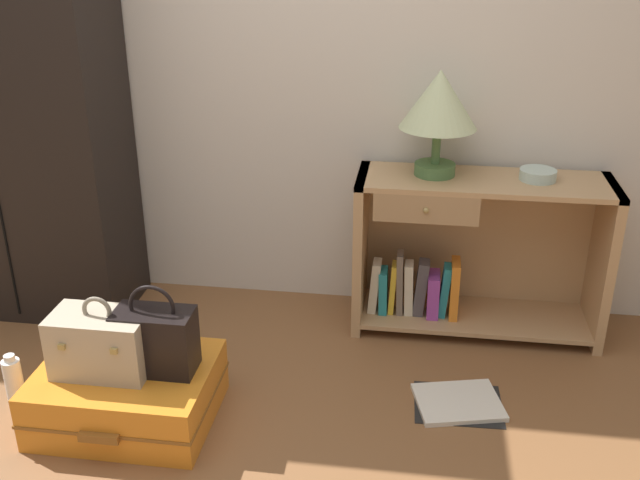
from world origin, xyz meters
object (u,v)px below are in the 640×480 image
suitcase_large (128,393)px  handbag (155,339)px  wardrobe (8,83)px  table_lamp (439,104)px  open_book_on_floor (458,403)px  bowl (538,175)px  bottle (14,382)px  bookshelf (468,254)px  train_case (101,343)px

suitcase_large → handbag: size_ratio=1.87×
wardrobe → table_lamp: 1.82m
wardrobe → open_book_on_floor: (1.95, -0.56, -1.04)m
bowl → suitcase_large: size_ratio=0.24×
suitcase_large → bottle: bearing=178.1°
table_lamp → suitcase_large: table_lamp is taller
bowl → bottle: bowl is taller
suitcase_large → bowl: bearing=30.3°
table_lamp → open_book_on_floor: size_ratio=1.20×
bottle → open_book_on_floor: size_ratio=0.60×
bowl → open_book_on_floor: size_ratio=0.41×
suitcase_large → handbag: (0.12, 0.01, 0.23)m
bookshelf → table_lamp: size_ratio=2.42×
table_lamp → train_case: 1.59m
handbag → open_book_on_floor: 1.15m
table_lamp → bowl: (0.42, -0.01, -0.28)m
bottle → open_book_on_floor: (1.65, 0.24, -0.09)m
bottle → wardrobe: bearing=110.4°
bowl → train_case: bearing=-150.1°
train_case → open_book_on_floor: 1.33m
open_book_on_floor → table_lamp: bearing=102.1°
suitcase_large → bottle: 0.45m
bookshelf → handbag: bearing=-142.6°
table_lamp → suitcase_large: size_ratio=0.70×
handbag → bottle: 0.62m
wardrobe → open_book_on_floor: size_ratio=5.73×
bookshelf → handbag: bookshelf is taller
wardrobe → table_lamp: bearing=2.1°
wardrobe → handbag: (0.87, -0.79, -0.71)m
bookshelf → open_book_on_floor: size_ratio=2.91×
bowl → handbag: 1.66m
table_lamp → bookshelf: bearing=-3.2°
open_book_on_floor → wardrobe: bearing=164.0°
bowl → bottle: 2.21m
wardrobe → train_case: bearing=-50.5°
table_lamp → open_book_on_floor: bearing=-77.9°
wardrobe → suitcase_large: 1.45m
table_lamp → bottle: table_lamp is taller
wardrobe → table_lamp: (1.82, 0.07, -0.04)m
train_case → open_book_on_floor: size_ratio=0.92×
wardrobe → bookshelf: bearing=1.7°
suitcase_large → train_case: size_ratio=1.87×
wardrobe → bowl: bearing=1.6°
bowl → bottle: size_ratio=0.69×
wardrobe → bottle: bearing=-69.6°
train_case → handbag: bearing=11.3°
bowl → open_book_on_floor: 0.99m
table_lamp → bowl: table_lamp is taller
wardrobe → suitcase_large: size_ratio=3.33×
train_case → open_book_on_floor: bearing=12.2°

